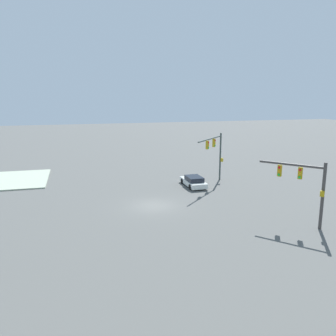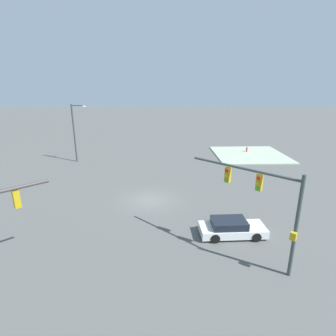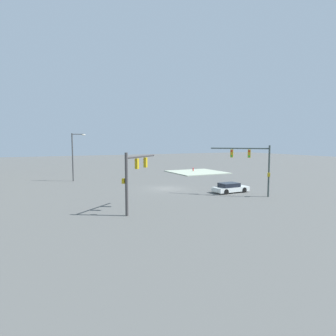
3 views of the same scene
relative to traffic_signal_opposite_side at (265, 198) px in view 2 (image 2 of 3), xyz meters
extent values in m
plane|color=#545553|center=(9.07, 6.78, -4.16)|extent=(192.49, 192.49, 0.00)
cube|color=#A2AF9A|center=(24.68, -7.49, -4.08)|extent=(10.05, 10.05, 0.15)
cube|color=#B69514|center=(-0.20, 13.38, 0.19)|extent=(0.41, 0.41, 0.95)
cylinder|color=red|center=(-0.08, 13.49, 0.49)|extent=(0.18, 0.19, 0.20)
cylinder|color=orange|center=(-0.08, 13.49, 0.19)|extent=(0.18, 0.19, 0.20)
cylinder|color=green|center=(-0.08, 13.49, -0.11)|extent=(0.18, 0.19, 0.20)
cylinder|color=#374442|center=(-1.23, -1.29, -1.21)|extent=(0.20, 0.20, 5.90)
cylinder|color=#374442|center=(1.10, 1.11, 1.37)|extent=(4.77, 4.90, 0.15)
cube|color=gold|center=(0.32, 0.31, 0.77)|extent=(0.41, 0.41, 0.95)
cylinder|color=red|center=(0.21, 0.42, 1.06)|extent=(0.18, 0.19, 0.20)
cylinder|color=orange|center=(0.21, 0.42, 0.76)|extent=(0.18, 0.19, 0.20)
cylinder|color=green|center=(0.21, 0.42, 0.46)|extent=(0.18, 0.19, 0.20)
cube|color=gold|center=(1.70, 1.73, 0.77)|extent=(0.41, 0.41, 0.95)
cylinder|color=red|center=(1.59, 1.84, 1.06)|extent=(0.18, 0.19, 0.20)
cylinder|color=orange|center=(1.59, 1.84, 0.76)|extent=(0.18, 0.19, 0.20)
cylinder|color=green|center=(1.59, 1.84, 0.46)|extent=(0.18, 0.19, 0.20)
cube|color=gold|center=(-1.40, -1.12, -1.60)|extent=(0.38, 0.38, 0.44)
cylinder|color=#3B3C3E|center=(22.18, 17.01, -0.36)|extent=(0.20, 0.20, 7.60)
cylinder|color=#3B3C3E|center=(21.89, 16.15, 3.29)|extent=(0.70, 1.75, 0.12)
ellipsoid|color=silver|center=(21.60, 15.29, 3.19)|extent=(0.48, 0.66, 0.20)
cube|color=silver|center=(2.97, 0.80, -3.72)|extent=(1.97, 4.56, 0.55)
cube|color=black|center=(2.96, 1.07, -3.20)|extent=(1.69, 2.39, 0.50)
cylinder|color=black|center=(3.87, -0.58, -3.84)|extent=(0.24, 0.65, 0.64)
cylinder|color=black|center=(2.13, -0.62, -3.84)|extent=(0.24, 0.65, 0.64)
cylinder|color=black|center=(3.80, 2.22, -3.84)|extent=(0.24, 0.65, 0.64)
cylinder|color=black|center=(2.07, 2.18, -3.84)|extent=(0.24, 0.65, 0.64)
cylinder|color=red|center=(26.21, -7.53, -3.73)|extent=(0.22, 0.22, 0.55)
sphere|color=red|center=(26.21, -7.53, -3.39)|extent=(0.18, 0.18, 0.18)
cylinder|color=red|center=(26.37, -7.53, -3.70)|extent=(0.12, 0.10, 0.10)
camera|label=1|loc=(16.01, 38.39, 6.46)|focal=37.48mm
camera|label=2|loc=(-13.56, 5.85, 6.06)|focal=28.96mm
camera|label=3|loc=(-26.23, 23.54, 2.24)|focal=31.42mm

